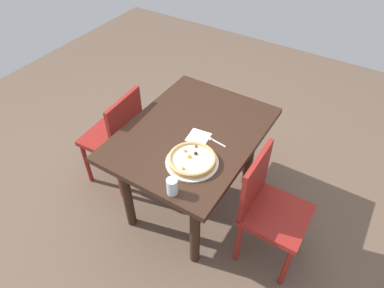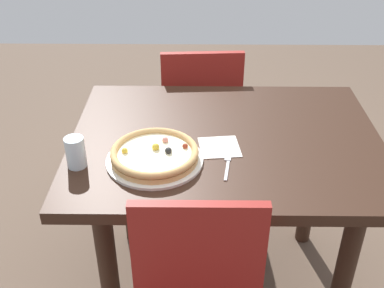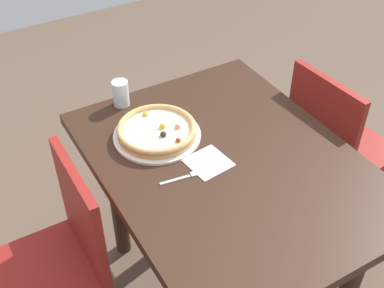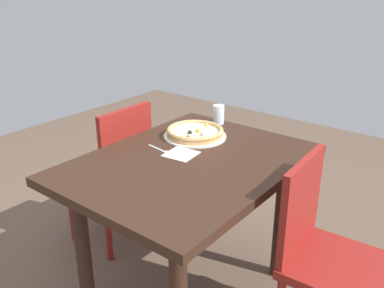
% 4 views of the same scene
% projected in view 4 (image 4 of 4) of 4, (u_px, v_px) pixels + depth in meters
% --- Properties ---
extents(dining_table, '(1.14, 0.86, 0.77)m').
position_uv_depth(dining_table, '(189.00, 183.00, 1.99)').
color(dining_table, '#331E14').
rests_on(dining_table, ground).
extents(chair_near, '(0.40, 0.40, 0.89)m').
position_uv_depth(chair_near, '(115.00, 169.00, 2.50)').
color(chair_near, maroon).
rests_on(chair_near, ground).
extents(chair_far, '(0.42, 0.42, 0.89)m').
position_uv_depth(chair_far, '(324.00, 253.00, 1.75)').
color(chair_far, maroon).
rests_on(chair_far, ground).
extents(plate, '(0.33, 0.33, 0.01)m').
position_uv_depth(plate, '(195.00, 136.00, 2.22)').
color(plate, silver).
rests_on(plate, dining_table).
extents(pizza, '(0.30, 0.30, 0.04)m').
position_uv_depth(pizza, '(195.00, 132.00, 2.21)').
color(pizza, tan).
rests_on(pizza, plate).
extents(fork, '(0.04, 0.17, 0.00)m').
position_uv_depth(fork, '(162.00, 150.00, 2.05)').
color(fork, silver).
rests_on(fork, dining_table).
extents(drinking_glass, '(0.07, 0.07, 0.11)m').
position_uv_depth(drinking_glass, '(219.00, 114.00, 2.41)').
color(drinking_glass, silver).
rests_on(drinking_glass, dining_table).
extents(napkin, '(0.16, 0.16, 0.00)m').
position_uv_depth(napkin, '(181.00, 154.00, 2.01)').
color(napkin, white).
rests_on(napkin, dining_table).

